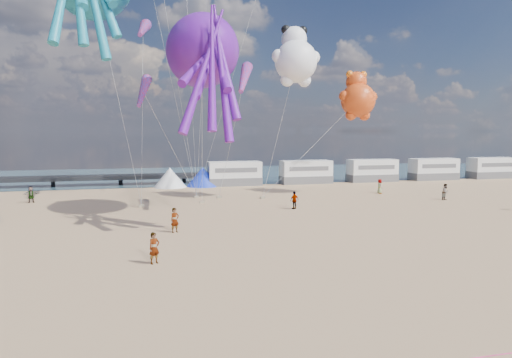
# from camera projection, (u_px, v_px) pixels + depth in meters

# --- Properties ---
(ground) EXTENTS (120.00, 120.00, 0.00)m
(ground) POSITION_uv_depth(u_px,v_px,m) (279.00, 310.00, 17.43)
(ground) COLOR tan
(ground) RESTS_ON ground
(water) EXTENTS (120.00, 120.00, 0.00)m
(water) POSITION_uv_depth(u_px,v_px,m) (178.00, 175.00, 70.58)
(water) COLOR #335562
(water) RESTS_ON ground
(motorhome_0) EXTENTS (6.60, 2.50, 3.00)m
(motorhome_0) POSITION_uv_depth(u_px,v_px,m) (234.00, 173.00, 57.34)
(motorhome_0) COLOR silver
(motorhome_0) RESTS_ON ground
(motorhome_1) EXTENTS (6.60, 2.50, 3.00)m
(motorhome_1) POSITION_uv_depth(u_px,v_px,m) (306.00, 172.00, 59.57)
(motorhome_1) COLOR silver
(motorhome_1) RESTS_ON ground
(motorhome_2) EXTENTS (6.60, 2.50, 3.00)m
(motorhome_2) POSITION_uv_depth(u_px,v_px,m) (372.00, 170.00, 61.80)
(motorhome_2) COLOR silver
(motorhome_2) RESTS_ON ground
(motorhome_3) EXTENTS (6.60, 2.50, 3.00)m
(motorhome_3) POSITION_uv_depth(u_px,v_px,m) (434.00, 169.00, 64.03)
(motorhome_3) COLOR silver
(motorhome_3) RESTS_ON ground
(motorhome_4) EXTENTS (6.60, 2.50, 3.00)m
(motorhome_4) POSITION_uv_depth(u_px,v_px,m) (491.00, 168.00, 66.25)
(motorhome_4) COLOR silver
(motorhome_4) RESTS_ON ground
(tent_white) EXTENTS (4.00, 4.00, 2.40)m
(tent_white) POSITION_uv_depth(u_px,v_px,m) (170.00, 177.00, 55.49)
(tent_white) COLOR white
(tent_white) RESTS_ON ground
(tent_blue) EXTENTS (4.00, 4.00, 2.40)m
(tent_blue) POSITION_uv_depth(u_px,v_px,m) (203.00, 177.00, 56.43)
(tent_blue) COLOR #1933CC
(tent_blue) RESTS_ON ground
(standing_person) EXTENTS (0.72, 0.64, 1.64)m
(standing_person) POSITION_uv_depth(u_px,v_px,m) (154.00, 248.00, 23.41)
(standing_person) COLOR tan
(standing_person) RESTS_ON ground
(beachgoer_0) EXTENTS (0.41, 0.60, 1.58)m
(beachgoer_0) POSITION_uv_depth(u_px,v_px,m) (380.00, 186.00, 49.84)
(beachgoer_0) COLOR #7F6659
(beachgoer_0) RESTS_ON ground
(beachgoer_1) EXTENTS (0.93, 0.78, 1.63)m
(beachgoer_1) POSITION_uv_depth(u_px,v_px,m) (446.00, 192.00, 45.10)
(beachgoer_1) COLOR #7F6659
(beachgoer_1) RESTS_ON ground
(beachgoer_3) EXTENTS (1.15, 0.92, 1.56)m
(beachgoer_3) POSITION_uv_depth(u_px,v_px,m) (294.00, 200.00, 39.93)
(beachgoer_3) COLOR #7F6659
(beachgoer_3) RESTS_ON ground
(beachgoer_4) EXTENTS (0.99, 0.64, 1.57)m
(beachgoer_4) POSITION_uv_depth(u_px,v_px,m) (31.00, 194.00, 43.52)
(beachgoer_4) COLOR #7F6659
(beachgoer_4) RESTS_ON ground
(beachgoer_5) EXTENTS (1.61, 1.15, 1.68)m
(beachgoer_5) POSITION_uv_depth(u_px,v_px,m) (175.00, 220.00, 30.65)
(beachgoer_5) COLOR #7F6659
(beachgoer_5) RESTS_ON ground
(sandbag_a) EXTENTS (0.50, 0.35, 0.22)m
(sandbag_a) POSITION_uv_depth(u_px,v_px,m) (142.00, 206.00, 41.03)
(sandbag_a) COLOR gray
(sandbag_a) RESTS_ON ground
(sandbag_b) EXTENTS (0.50, 0.35, 0.22)m
(sandbag_b) POSITION_uv_depth(u_px,v_px,m) (202.00, 202.00, 43.28)
(sandbag_b) COLOR gray
(sandbag_b) RESTS_ON ground
(sandbag_c) EXTENTS (0.50, 0.35, 0.22)m
(sandbag_c) POSITION_uv_depth(u_px,v_px,m) (263.00, 197.00, 46.19)
(sandbag_c) COLOR gray
(sandbag_c) RESTS_ON ground
(sandbag_d) EXTENTS (0.50, 0.35, 0.22)m
(sandbag_d) POSITION_uv_depth(u_px,v_px,m) (219.00, 197.00, 46.48)
(sandbag_d) COLOR gray
(sandbag_d) RESTS_ON ground
(sandbag_e) EXTENTS (0.50, 0.35, 0.22)m
(sandbag_e) POSITION_uv_depth(u_px,v_px,m) (197.00, 197.00, 46.69)
(sandbag_e) COLOR gray
(sandbag_e) RESTS_ON ground
(kite_octopus_purple) EXTENTS (6.55, 11.48, 12.35)m
(kite_octopus_purple) POSITION_uv_depth(u_px,v_px,m) (202.00, 51.00, 36.10)
(kite_octopus_purple) COLOR #61149B
(kite_panda) EXTENTS (6.03, 5.83, 6.94)m
(kite_panda) POSITION_uv_depth(u_px,v_px,m) (296.00, 61.00, 43.56)
(kite_panda) COLOR white
(kite_teddy_orange) EXTENTS (5.27, 5.08, 6.21)m
(kite_teddy_orange) POSITION_uv_depth(u_px,v_px,m) (358.00, 100.00, 48.05)
(kite_teddy_orange) COLOR #DA4915
(windsock_left) EXTENTS (1.72, 6.57, 6.49)m
(windsock_left) POSITION_uv_depth(u_px,v_px,m) (143.00, 29.00, 42.27)
(windsock_left) COLOR red
(windsock_mid) EXTENTS (2.85, 6.29, 6.28)m
(windsock_mid) POSITION_uv_depth(u_px,v_px,m) (244.00, 79.00, 37.91)
(windsock_mid) COLOR red
(windsock_right) EXTENTS (1.67, 5.49, 5.42)m
(windsock_right) POSITION_uv_depth(u_px,v_px,m) (143.00, 92.00, 37.41)
(windsock_right) COLOR red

